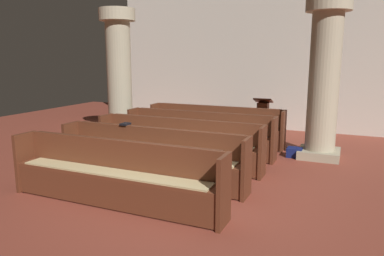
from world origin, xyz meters
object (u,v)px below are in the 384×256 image
pillar_far_side (119,73)px  kneeler_box_navy (295,152)px  pew_row_2 (178,141)px  lectern (263,121)px  pillar_aisle_side (324,77)px  pew_row_0 (215,124)px  pew_row_1 (199,132)px  pew_row_3 (150,154)px  pew_row_4 (113,172)px  hymn_book (125,124)px

pillar_far_side → kneeler_box_navy: 4.82m
pew_row_2 → lectern: size_ratio=3.19×
pillar_aisle_side → lectern: 2.61m
pew_row_0 → pillar_far_side: (-2.48, -0.49, 1.25)m
kneeler_box_navy → pew_row_1: bearing=-164.1°
pew_row_3 → pillar_far_side: size_ratio=1.03×
lectern → pew_row_3: bearing=-101.5°
pew_row_0 → pew_row_1: same height
pew_row_2 → pillar_aisle_side: bearing=35.8°
kneeler_box_navy → pew_row_2: bearing=-141.0°
lectern → kneeler_box_navy: bearing=-57.4°
pillar_far_side → kneeler_box_navy: bearing=0.1°
pew_row_0 → pew_row_4: (0.00, -4.27, 0.00)m
pew_row_2 → lectern: (0.91, 3.42, -0.05)m
lectern → hymn_book: (-1.54, -4.29, 0.50)m
pew_row_3 → kneeler_box_navy: 3.43m
pillar_aisle_side → lectern: (-1.62, 1.59, -1.30)m
pew_row_4 → pillar_aisle_side: size_ratio=1.03×
pew_row_2 → pew_row_4: size_ratio=1.00×
pew_row_3 → pillar_aisle_side: bearing=48.8°
pew_row_1 → hymn_book: (-0.62, -1.94, 0.45)m
pew_row_1 → hymn_book: size_ratio=18.52×
lectern → kneeler_box_navy: lectern is taller
pew_row_0 → pillar_far_side: bearing=-168.8°
pew_row_4 → pillar_far_side: pillar_far_side is taller
pew_row_2 → kneeler_box_navy: (2.04, 1.65, -0.41)m
pew_row_4 → pillar_aisle_side: 4.87m
pew_row_3 → pillar_aisle_side: pillar_aisle_side is taller
pew_row_3 → pew_row_1: bearing=90.0°
pew_row_0 → pillar_far_side: size_ratio=1.03×
pillar_far_side → pew_row_1: bearing=-13.1°
pillar_aisle_side → hymn_book: pillar_aisle_side is taller
pew_row_4 → kneeler_box_navy: 4.32m
pew_row_2 → pew_row_4: (0.00, -2.14, 0.00)m
pew_row_3 → lectern: 4.58m
pillar_aisle_side → pillar_far_side: 5.02m
pew_row_2 → lectern: lectern is taller
pew_row_2 → pillar_aisle_side: size_ratio=1.03×
pillar_far_side → hymn_book: (1.86, -2.52, -0.79)m
pew_row_3 → lectern: (0.91, 4.49, -0.05)m
hymn_book → kneeler_box_navy: size_ratio=0.58×
pillar_far_side → pew_row_3: bearing=-47.5°
pew_row_2 → hymn_book: hymn_book is taller
pew_row_3 → pillar_aisle_side: 4.04m
pew_row_1 → pillar_aisle_side: 2.92m
pew_row_2 → hymn_book: bearing=-125.4°
pew_row_3 → pew_row_4: 1.07m
pillar_aisle_side → pew_row_4: bearing=-122.6°
pillar_aisle_side → pillar_far_side: same height
pew_row_4 → pew_row_3: bearing=90.0°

